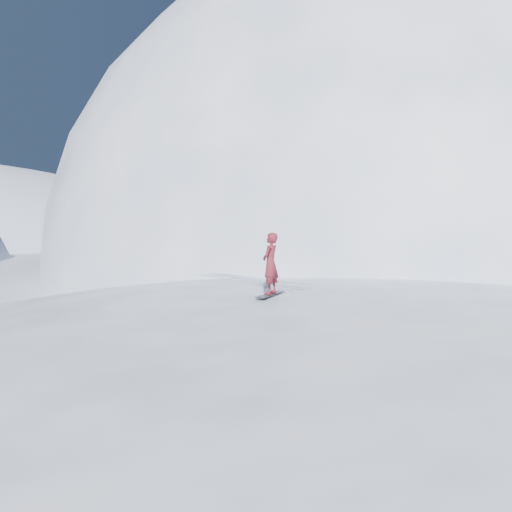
{
  "coord_description": "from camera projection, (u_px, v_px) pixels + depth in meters",
  "views": [
    {
      "loc": [
        -9.07,
        -10.99,
        4.56
      ],
      "look_at": [
        -2.33,
        3.16,
        3.5
      ],
      "focal_mm": 35.0,
      "sensor_mm": 36.0,
      "label": 1
    }
  ],
  "objects": [
    {
      "name": "wind_bumps",
      "position": [
        321.0,
        367.0,
        15.77
      ],
      "size": [
        16.0,
        14.4,
        1.0
      ],
      "color": "white",
      "rests_on": "ground"
    },
    {
      "name": "board_tracks",
      "position": [
        255.0,
        280.0,
        18.51
      ],
      "size": [
        2.69,
        5.91,
        0.04
      ],
      "color": "silver",
      "rests_on": "ground"
    },
    {
      "name": "snowboard",
      "position": [
        270.0,
        294.0,
        14.88
      ],
      "size": [
        1.41,
        1.24,
        0.03
      ],
      "primitive_type": "cube",
      "rotation": [
        0.0,
        0.0,
        0.69
      ],
      "color": "black",
      "rests_on": "near_ridge"
    },
    {
      "name": "snowboarder",
      "position": [
        270.0,
        263.0,
        14.82
      ],
      "size": [
        0.79,
        0.76,
        1.83
      ],
      "primitive_type": "imported",
      "rotation": [
        0.0,
        0.0,
        3.83
      ],
      "color": "maroon",
      "rests_on": "snowboard"
    },
    {
      "name": "peak_shoulder",
      "position": [
        309.0,
        285.0,
        36.4
      ],
      "size": [
        28.0,
        24.0,
        18.0
      ],
      "primitive_type": "ellipsoid",
      "color": "white",
      "rests_on": "ground"
    },
    {
      "name": "summit_peak",
      "position": [
        385.0,
        271.0,
        46.96
      ],
      "size": [
        60.0,
        56.0,
        56.0
      ],
      "primitive_type": "ellipsoid",
      "color": "white",
      "rests_on": "ground"
    },
    {
      "name": "near_ridge",
      "position": [
        345.0,
        354.0,
        17.23
      ],
      "size": [
        36.0,
        28.0,
        4.8
      ],
      "primitive_type": "ellipsoid",
      "color": "white",
      "rests_on": "ground"
    },
    {
      "name": "ground",
      "position": [
        378.0,
        384.0,
        14.1
      ],
      "size": [
        400.0,
        400.0,
        0.0
      ],
      "primitive_type": "plane",
      "color": "white",
      "rests_on": "ground"
    }
  ]
}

